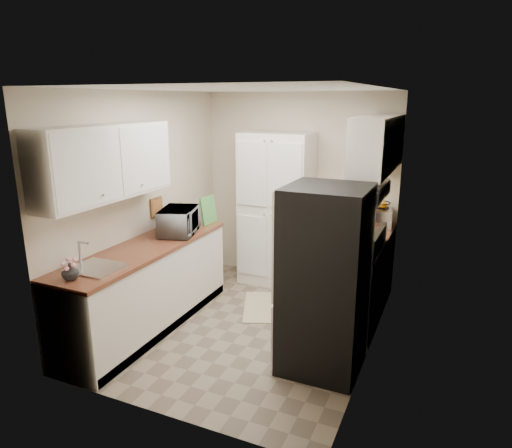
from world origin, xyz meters
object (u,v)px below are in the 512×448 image
object	(u,v)px
electric_range	(347,287)
toaster_oven	(376,217)
pantry_cabinet	(276,210)
microwave	(179,221)
refrigerator	(325,280)
wine_bottle	(182,216)

from	to	relation	value
electric_range	toaster_oven	size ratio (longest dim) A/B	2.78
toaster_oven	pantry_cabinet	bearing A→B (deg)	167.66
pantry_cabinet	microwave	world-z (taller)	pantry_cabinet
refrigerator	microwave	size ratio (longest dim) A/B	3.16
refrigerator	pantry_cabinet	bearing A→B (deg)	123.46
refrigerator	microwave	xyz separation A→B (m)	(-1.85, 0.50, 0.22)
refrigerator	microwave	world-z (taller)	refrigerator
electric_range	toaster_oven	world-z (taller)	toaster_oven
pantry_cabinet	toaster_oven	size ratio (longest dim) A/B	4.92
pantry_cabinet	electric_range	distance (m)	1.58
wine_bottle	toaster_oven	xyz separation A→B (m)	(2.15, 0.93, -0.01)
electric_range	microwave	xyz separation A→B (m)	(-1.88, -0.30, 0.59)
pantry_cabinet	wine_bottle	distance (m)	1.27
electric_range	wine_bottle	world-z (taller)	wine_bottle
pantry_cabinet	wine_bottle	bearing A→B (deg)	-132.67
wine_bottle	toaster_oven	bearing A→B (deg)	23.51
pantry_cabinet	wine_bottle	size ratio (longest dim) A/B	7.66
pantry_cabinet	toaster_oven	distance (m)	1.29
electric_range	refrigerator	bearing A→B (deg)	-92.48
electric_range	pantry_cabinet	bearing A→B (deg)	141.78
pantry_cabinet	microwave	size ratio (longest dim) A/B	3.72
electric_range	microwave	world-z (taller)	microwave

